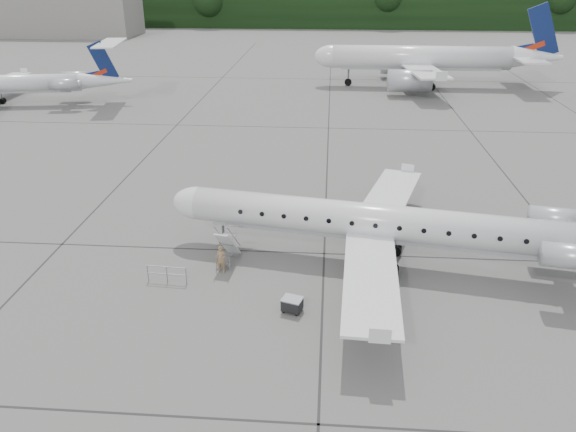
# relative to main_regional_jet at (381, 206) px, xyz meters

# --- Properties ---
(ground) EXTENTS (320.00, 320.00, 0.00)m
(ground) POSITION_rel_main_regional_jet_xyz_m (0.50, -3.13, -3.66)
(ground) COLOR #575755
(ground) RESTS_ON ground
(treeline) EXTENTS (260.00, 4.00, 8.00)m
(treeline) POSITION_rel_main_regional_jet_xyz_m (0.50, 126.87, 0.34)
(treeline) COLOR black
(treeline) RESTS_ON ground
(terminal_building) EXTENTS (40.00, 14.00, 10.00)m
(terminal_building) POSITION_rel_main_regional_jet_xyz_m (-69.50, 106.87, 1.34)
(terminal_building) COLOR slate
(terminal_building) RESTS_ON ground
(main_regional_jet) EXTENTS (31.58, 25.07, 7.31)m
(main_regional_jet) POSITION_rel_main_regional_jet_xyz_m (0.00, 0.00, 0.00)
(main_regional_jet) COLOR silver
(main_regional_jet) RESTS_ON ground
(airstair) EXTENTS (1.19, 2.19, 2.29)m
(airstair) POSITION_rel_main_regional_jet_xyz_m (-8.75, -0.63, -2.51)
(airstair) COLOR silver
(airstair) RESTS_ON ground
(passenger) EXTENTS (0.63, 0.45, 1.64)m
(passenger) POSITION_rel_main_regional_jet_xyz_m (-8.96, -1.81, -2.84)
(passenger) COLOR #866949
(passenger) RESTS_ON ground
(safety_railing) EXTENTS (2.20, 0.23, 1.00)m
(safety_railing) POSITION_rel_main_regional_jet_xyz_m (-11.73, -3.20, -3.16)
(safety_railing) COLOR gray
(safety_railing) RESTS_ON ground
(baggage_cart) EXTENTS (1.14, 1.02, 0.82)m
(baggage_cart) POSITION_rel_main_regional_jet_xyz_m (-4.65, -5.49, -3.24)
(baggage_cart) COLOR black
(baggage_cart) RESTS_ON ground
(bg_narrowbody) EXTENTS (31.50, 22.78, 11.26)m
(bg_narrowbody) POSITION_rel_main_regional_jet_xyz_m (9.33, 51.92, 1.97)
(bg_narrowbody) COLOR silver
(bg_narrowbody) RESTS_ON ground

